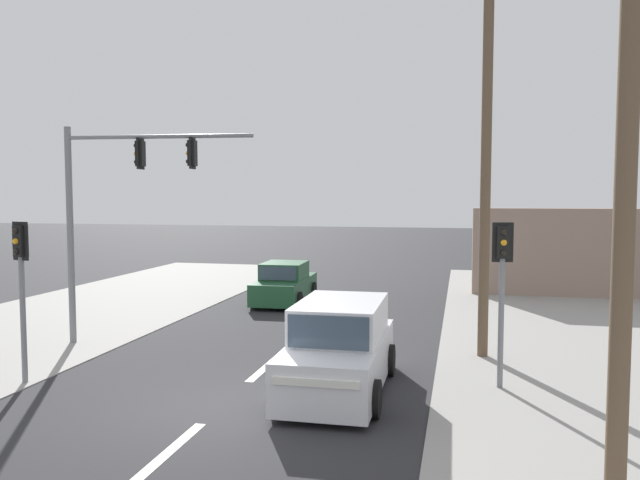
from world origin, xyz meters
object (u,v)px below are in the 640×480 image
(traffic_signal_mast, at_px, (114,195))
(pedestal_signal_right_kerb, at_px, (502,276))
(utility_pole_foreground_right, at_px, (619,51))
(pedestal_signal_left_kerb, at_px, (21,274))
(utility_pole_midground_right, at_px, (486,146))
(sedan_oncoming_mid, at_px, (285,284))
(suv_receding_far, at_px, (339,349))

(traffic_signal_mast, distance_m, pedestal_signal_right_kerb, 10.42)
(pedestal_signal_right_kerb, bearing_deg, utility_pole_foreground_right, -79.87)
(utility_pole_foreground_right, bearing_deg, pedestal_signal_left_kerb, 162.85)
(traffic_signal_mast, height_order, pedestal_signal_left_kerb, traffic_signal_mast)
(utility_pole_midground_right, distance_m, sedan_oncoming_mid, 10.87)
(utility_pole_foreground_right, distance_m, utility_pole_midground_right, 8.13)
(utility_pole_foreground_right, distance_m, pedestal_signal_left_kerb, 12.14)
(traffic_signal_mast, xyz_separation_m, pedestal_signal_right_kerb, (10.12, -1.76, -1.73))
(utility_pole_midground_right, distance_m, suv_receding_far, 6.47)
(traffic_signal_mast, relative_size, suv_receding_far, 1.32)
(utility_pole_foreground_right, xyz_separation_m, suv_receding_far, (-4.28, 4.47, -4.97))
(traffic_signal_mast, distance_m, pedestal_signal_left_kerb, 4.09)
(utility_pole_midground_right, height_order, traffic_signal_mast, utility_pole_midground_right)
(suv_receding_far, bearing_deg, utility_pole_midground_right, 49.43)
(utility_pole_midground_right, xyz_separation_m, pedestal_signal_left_kerb, (-9.88, -4.59, -2.94))
(utility_pole_midground_right, relative_size, pedestal_signal_right_kerb, 2.87)
(utility_pole_foreground_right, xyz_separation_m, traffic_signal_mast, (-11.08, 7.14, -1.71))
(utility_pole_midground_right, height_order, pedestal_signal_left_kerb, utility_pole_midground_right)
(traffic_signal_mast, xyz_separation_m, sedan_oncoming_mid, (2.65, 7.57, -3.44))
(utility_pole_midground_right, distance_m, traffic_signal_mast, 9.96)
(pedestal_signal_right_kerb, relative_size, sedan_oncoming_mid, 0.83)
(utility_pole_foreground_right, relative_size, pedestal_signal_right_kerb, 3.08)
(traffic_signal_mast, bearing_deg, sedan_oncoming_mid, 70.70)
(utility_pole_foreground_right, relative_size, sedan_oncoming_mid, 2.56)
(traffic_signal_mast, height_order, sedan_oncoming_mid, traffic_signal_mast)
(utility_pole_foreground_right, bearing_deg, pedestal_signal_right_kerb, 100.13)
(suv_receding_far, bearing_deg, traffic_signal_mast, 158.60)
(traffic_signal_mast, xyz_separation_m, suv_receding_far, (6.81, -2.67, -3.26))
(utility_pole_midground_right, height_order, suv_receding_far, utility_pole_midground_right)
(pedestal_signal_right_kerb, distance_m, sedan_oncoming_mid, 12.08)
(utility_pole_foreground_right, xyz_separation_m, sedan_oncoming_mid, (-8.43, 14.71, -5.15))
(utility_pole_midground_right, xyz_separation_m, suv_receding_far, (-3.04, -3.55, -4.47))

